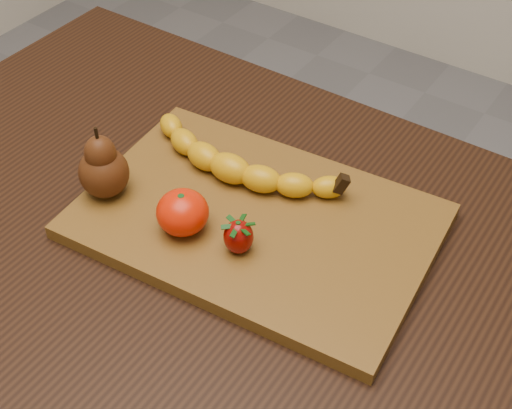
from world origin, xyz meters
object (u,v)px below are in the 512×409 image
Objects in this scene: table at (194,260)px; pear at (102,161)px; cutting_board at (256,221)px; mandarin at (183,212)px.

table is 9.61× the size of pear.
cutting_board is 0.21m from pear.
pear is at bearing -164.13° from cutting_board.
table is 0.16m from mandarin.
table is 2.22× the size of cutting_board.
cutting_board reaches higher than table.
cutting_board is 6.77× the size of mandarin.
table is at bearing -169.54° from cutting_board.
pear is (-0.10, -0.05, 0.17)m from table.
cutting_board is at bearing 20.85° from pear.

